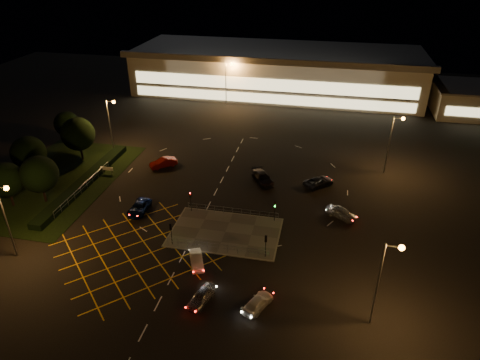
% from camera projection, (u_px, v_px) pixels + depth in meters
% --- Properties ---
extents(ground, '(180.00, 180.00, 0.00)m').
position_uv_depth(ground, '(215.00, 222.00, 58.95)').
color(ground, black).
rests_on(ground, ground).
extents(pedestrian_island, '(14.00, 9.00, 0.12)m').
position_uv_depth(pedestrian_island, '(225.00, 232.00, 56.84)').
color(pedestrian_island, '#4C4944').
rests_on(pedestrian_island, ground).
extents(grass_verge, '(18.00, 30.00, 0.08)m').
position_uv_depth(grass_verge, '(57.00, 181.00, 69.16)').
color(grass_verge, black).
rests_on(grass_verge, ground).
extents(hedge, '(2.00, 26.00, 1.00)m').
position_uv_depth(hedge, '(85.00, 182.00, 68.03)').
color(hedge, black).
rests_on(hedge, ground).
extents(supermarket, '(72.00, 26.50, 10.50)m').
position_uv_depth(supermarket, '(277.00, 70.00, 109.41)').
color(supermarket, beige).
rests_on(supermarket, ground).
extents(retail_unit_a, '(18.80, 14.80, 6.35)m').
position_uv_depth(retail_unit_a, '(476.00, 100.00, 95.23)').
color(retail_unit_a, beige).
rests_on(retail_unit_a, ground).
extents(streetlight_sw, '(1.78, 0.56, 10.03)m').
position_uv_depth(streetlight_sw, '(6.00, 211.00, 49.43)').
color(streetlight_sw, slate).
rests_on(streetlight_sw, ground).
extents(streetlight_se, '(1.78, 0.56, 10.03)m').
position_uv_depth(streetlight_se, '(385.00, 274.00, 40.07)').
color(streetlight_se, slate).
rests_on(streetlight_se, ground).
extents(streetlight_nw, '(1.78, 0.56, 10.03)m').
position_uv_depth(streetlight_nw, '(111.00, 119.00, 75.47)').
color(streetlight_nw, slate).
rests_on(streetlight_nw, ground).
extents(streetlight_ne, '(1.78, 0.56, 10.03)m').
position_uv_depth(streetlight_ne, '(393.00, 137.00, 68.45)').
color(streetlight_ne, slate).
rests_on(streetlight_ne, ground).
extents(streetlight_far_left, '(1.78, 0.56, 10.03)m').
position_uv_depth(streetlight_far_left, '(228.00, 78.00, 98.60)').
color(streetlight_far_left, slate).
rests_on(streetlight_far_left, ground).
extents(streetlight_far_right, '(1.78, 0.56, 10.03)m').
position_uv_depth(streetlight_far_right, '(408.00, 86.00, 93.04)').
color(streetlight_far_right, slate).
rests_on(streetlight_far_right, ground).
extents(signal_sw, '(0.28, 0.30, 3.15)m').
position_uv_depth(signal_sw, '(171.00, 230.00, 53.40)').
color(signal_sw, black).
rests_on(signal_sw, pedestrian_island).
extents(signal_se, '(0.28, 0.30, 3.15)m').
position_uv_depth(signal_se, '(266.00, 242.00, 51.22)').
color(signal_se, black).
rests_on(signal_se, pedestrian_island).
extents(signal_nw, '(0.28, 0.30, 3.15)m').
position_uv_depth(signal_nw, '(191.00, 197.00, 60.24)').
color(signal_nw, black).
rests_on(signal_nw, pedestrian_island).
extents(signal_ne, '(0.28, 0.30, 3.15)m').
position_uv_depth(signal_ne, '(275.00, 207.00, 58.06)').
color(signal_ne, black).
rests_on(signal_ne, pedestrian_island).
extents(tree_a, '(5.04, 5.04, 6.86)m').
position_uv_depth(tree_a, '(6.00, 180.00, 60.60)').
color(tree_a, black).
rests_on(tree_a, ground).
extents(tree_b, '(5.40, 5.40, 7.35)m').
position_uv_depth(tree_b, '(29.00, 153.00, 67.66)').
color(tree_b, black).
rests_on(tree_b, ground).
extents(tree_c, '(5.76, 5.76, 7.84)m').
position_uv_depth(tree_c, '(78.00, 134.00, 73.63)').
color(tree_c, black).
rests_on(tree_c, ground).
extents(tree_d, '(4.68, 4.68, 6.37)m').
position_uv_depth(tree_d, '(67.00, 124.00, 80.31)').
color(tree_d, black).
rests_on(tree_d, ground).
extents(tree_e, '(5.40, 5.40, 7.35)m').
position_uv_depth(tree_e, '(39.00, 174.00, 61.43)').
color(tree_e, black).
rests_on(tree_e, ground).
extents(car_near_silver, '(2.67, 4.35, 1.38)m').
position_uv_depth(car_near_silver, '(201.00, 296.00, 45.59)').
color(car_near_silver, silver).
rests_on(car_near_silver, ground).
extents(car_queue_white, '(2.86, 4.20, 1.31)m').
position_uv_depth(car_queue_white, '(196.00, 260.00, 50.90)').
color(car_queue_white, silver).
rests_on(car_queue_white, ground).
extents(car_left_blue, '(2.38, 4.95, 1.36)m').
position_uv_depth(car_left_blue, '(139.00, 208.00, 60.99)').
color(car_left_blue, '#0B1844').
rests_on(car_left_blue, ground).
extents(car_far_dkgrey, '(4.76, 5.72, 1.56)m').
position_uv_depth(car_far_dkgrey, '(263.00, 178.00, 68.60)').
color(car_far_dkgrey, black).
rests_on(car_far_dkgrey, ground).
extents(car_right_silver, '(4.75, 3.81, 1.52)m').
position_uv_depth(car_right_silver, '(341.00, 213.00, 59.68)').
color(car_right_silver, '#B7BABE').
rests_on(car_right_silver, ground).
extents(car_circ_red, '(4.60, 4.34, 1.55)m').
position_uv_depth(car_circ_red, '(163.00, 163.00, 73.30)').
color(car_circ_red, maroon).
rests_on(car_circ_red, ground).
extents(car_east_grey, '(5.34, 5.18, 1.42)m').
position_uv_depth(car_east_grey, '(319.00, 182.00, 67.58)').
color(car_east_grey, black).
rests_on(car_east_grey, ground).
extents(car_approach_white, '(3.30, 4.55, 1.22)m').
position_uv_depth(car_approach_white, '(258.00, 303.00, 44.91)').
color(car_approach_white, '#BBBBBB').
rests_on(car_approach_white, ground).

